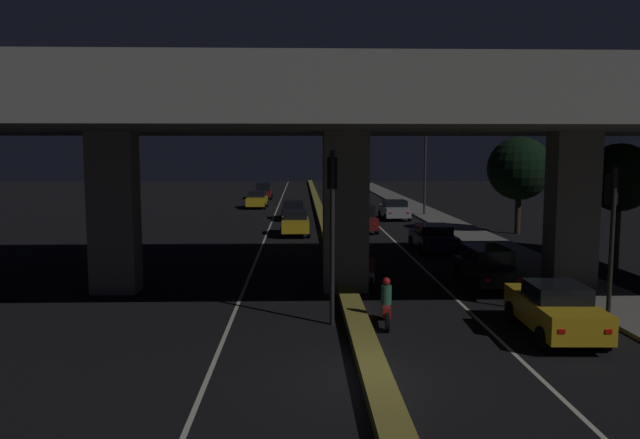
{
  "coord_description": "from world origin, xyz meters",
  "views": [
    {
      "loc": [
        -1.7,
        -13.88,
        5.23
      ],
      "look_at": [
        -0.51,
        23.81,
        1.17
      ],
      "focal_mm": 35.0,
      "sensor_mm": 36.0,
      "label": 1
    }
  ],
  "objects_px": {
    "car_taxi_yellow_third_oncoming": "(257,200)",
    "motorcycle_white_filtering_mid": "(371,273)",
    "car_taxi_yellow_lead": "(555,309)",
    "car_dark_blue_third": "(433,237)",
    "traffic_light_right_of_median": "(611,217)",
    "car_dark_red_fourth_oncoming": "(264,190)",
    "pedestrian_on_sidewalk": "(559,262)",
    "car_taxi_yellow_lead_oncoming": "(295,223)",
    "car_black_second_oncoming": "(294,210)",
    "traffic_light_left_of_median": "(332,207)",
    "street_lamp": "(422,155)",
    "motorcycle_red_filtering_near": "(386,306)",
    "car_black_second": "(487,266)",
    "car_silver_fifth": "(394,210)",
    "car_dark_red_fourth": "(361,218)"
  },
  "relations": [
    {
      "from": "street_lamp",
      "to": "car_black_second",
      "type": "xyz_separation_m",
      "value": [
        -2.71,
        -27.38,
        -4.21
      ]
    },
    {
      "from": "car_dark_red_fourth_oncoming",
      "to": "motorcycle_red_filtering_near",
      "type": "xyz_separation_m",
      "value": [
        6.74,
        -52.12,
        -0.38
      ]
    },
    {
      "from": "car_taxi_yellow_lead",
      "to": "car_dark_blue_third",
      "type": "distance_m",
      "value": 15.69
    },
    {
      "from": "car_silver_fifth",
      "to": "pedestrian_on_sidewalk",
      "type": "relative_size",
      "value": 2.48
    },
    {
      "from": "street_lamp",
      "to": "motorcycle_red_filtering_near",
      "type": "bearing_deg",
      "value": -102.74
    },
    {
      "from": "car_black_second",
      "to": "car_dark_red_fourth",
      "type": "distance_m",
      "value": 17.24
    },
    {
      "from": "motorcycle_red_filtering_near",
      "to": "motorcycle_white_filtering_mid",
      "type": "height_order",
      "value": "motorcycle_red_filtering_near"
    },
    {
      "from": "traffic_light_right_of_median",
      "to": "car_taxi_yellow_third_oncoming",
      "type": "xyz_separation_m",
      "value": [
        -13.6,
        40.16,
        -2.49
      ]
    },
    {
      "from": "car_dark_blue_third",
      "to": "car_taxi_yellow_lead_oncoming",
      "type": "bearing_deg",
      "value": 49.47
    },
    {
      "from": "traffic_light_left_of_median",
      "to": "car_dark_red_fourth_oncoming",
      "type": "height_order",
      "value": "traffic_light_left_of_median"
    },
    {
      "from": "car_black_second_oncoming",
      "to": "car_dark_red_fourth_oncoming",
      "type": "bearing_deg",
      "value": -169.5
    },
    {
      "from": "car_dark_blue_third",
      "to": "pedestrian_on_sidewalk",
      "type": "relative_size",
      "value": 2.67
    },
    {
      "from": "car_dark_blue_third",
      "to": "car_dark_red_fourth",
      "type": "height_order",
      "value": "car_dark_red_fourth"
    },
    {
      "from": "street_lamp",
      "to": "car_dark_blue_third",
      "type": "bearing_deg",
      "value": -99.04
    },
    {
      "from": "car_taxi_yellow_lead",
      "to": "car_dark_red_fourth",
      "type": "bearing_deg",
      "value": 10.1
    },
    {
      "from": "street_lamp",
      "to": "traffic_light_right_of_median",
      "type": "bearing_deg",
      "value": -90.92
    },
    {
      "from": "car_taxi_yellow_third_oncoming",
      "to": "motorcycle_white_filtering_mid",
      "type": "distance_m",
      "value": 35.96
    },
    {
      "from": "car_black_second_oncoming",
      "to": "traffic_light_left_of_median",
      "type": "bearing_deg",
      "value": 3.87
    },
    {
      "from": "car_black_second_oncoming",
      "to": "motorcycle_white_filtering_mid",
      "type": "xyz_separation_m",
      "value": [
        3.24,
        -25.34,
        -0.11
      ]
    },
    {
      "from": "car_dark_red_fourth",
      "to": "car_taxi_yellow_third_oncoming",
      "type": "height_order",
      "value": "car_dark_red_fourth"
    },
    {
      "from": "car_silver_fifth",
      "to": "motorcycle_red_filtering_near",
      "type": "relative_size",
      "value": 2.12
    },
    {
      "from": "car_silver_fifth",
      "to": "car_dark_red_fourth_oncoming",
      "type": "xyz_separation_m",
      "value": [
        -11.51,
        22.16,
        0.22
      ]
    },
    {
      "from": "car_silver_fifth",
      "to": "car_taxi_yellow_lead_oncoming",
      "type": "distance_m",
      "value": 11.87
    },
    {
      "from": "car_taxi_yellow_lead_oncoming",
      "to": "car_taxi_yellow_third_oncoming",
      "type": "xyz_separation_m",
      "value": [
        -3.76,
        19.52,
        -0.0
      ]
    },
    {
      "from": "street_lamp",
      "to": "car_taxi_yellow_lead_oncoming",
      "type": "xyz_separation_m",
      "value": [
        -10.36,
        -12.0,
        -4.24
      ]
    },
    {
      "from": "street_lamp",
      "to": "car_dark_blue_third",
      "type": "distance_m",
      "value": 19.16
    },
    {
      "from": "car_silver_fifth",
      "to": "car_taxi_yellow_third_oncoming",
      "type": "xyz_separation_m",
      "value": [
        -11.45,
        10.48,
        -0.01
      ]
    },
    {
      "from": "traffic_light_right_of_median",
      "to": "car_taxi_yellow_third_oncoming",
      "type": "relative_size",
      "value": 1.14
    },
    {
      "from": "street_lamp",
      "to": "motorcycle_red_filtering_near",
      "type": "xyz_separation_m",
      "value": [
        -7.44,
        -32.92,
        -4.39
      ]
    },
    {
      "from": "car_taxi_yellow_lead",
      "to": "car_taxi_yellow_third_oncoming",
      "type": "xyz_separation_m",
      "value": [
        -11.34,
        41.64,
        -0.01
      ]
    },
    {
      "from": "car_black_second_oncoming",
      "to": "pedestrian_on_sidewalk",
      "type": "distance_m",
      "value": 27.2
    },
    {
      "from": "car_dark_red_fourth_oncoming",
      "to": "motorcycle_white_filtering_mid",
      "type": "distance_m",
      "value": 47.48
    },
    {
      "from": "car_black_second",
      "to": "car_black_second_oncoming",
      "type": "height_order",
      "value": "car_black_second"
    },
    {
      "from": "car_taxi_yellow_lead_oncoming",
      "to": "pedestrian_on_sidewalk",
      "type": "height_order",
      "value": "pedestrian_on_sidewalk"
    },
    {
      "from": "motorcycle_white_filtering_mid",
      "to": "street_lamp",
      "type": "bearing_deg",
      "value": -11.9
    },
    {
      "from": "car_black_second",
      "to": "motorcycle_white_filtering_mid",
      "type": "height_order",
      "value": "car_black_second"
    },
    {
      "from": "car_dark_blue_third",
      "to": "car_taxi_yellow_third_oncoming",
      "type": "bearing_deg",
      "value": 23.68
    },
    {
      "from": "car_dark_blue_third",
      "to": "car_silver_fifth",
      "type": "bearing_deg",
      "value": -0.6
    },
    {
      "from": "car_taxi_yellow_lead",
      "to": "car_taxi_yellow_third_oncoming",
      "type": "bearing_deg",
      "value": 17.51
    },
    {
      "from": "car_black_second",
      "to": "motorcycle_white_filtering_mid",
      "type": "xyz_separation_m",
      "value": [
        -4.63,
        -0.41,
        -0.18
      ]
    },
    {
      "from": "car_taxi_yellow_lead_oncoming",
      "to": "car_taxi_yellow_third_oncoming",
      "type": "height_order",
      "value": "car_taxi_yellow_third_oncoming"
    },
    {
      "from": "traffic_light_right_of_median",
      "to": "car_taxi_yellow_lead_oncoming",
      "type": "relative_size",
      "value": 1.16
    },
    {
      "from": "car_taxi_yellow_lead_oncoming",
      "to": "car_dark_red_fourth",
      "type": "bearing_deg",
      "value": 108.7
    },
    {
      "from": "car_taxi_yellow_lead",
      "to": "car_black_second",
      "type": "distance_m",
      "value": 6.75
    },
    {
      "from": "traffic_light_right_of_median",
      "to": "car_black_second",
      "type": "bearing_deg",
      "value": 112.54
    },
    {
      "from": "car_dark_blue_third",
      "to": "pedestrian_on_sidewalk",
      "type": "height_order",
      "value": "pedestrian_on_sidewalk"
    },
    {
      "from": "street_lamp",
      "to": "car_black_second_oncoming",
      "type": "xyz_separation_m",
      "value": [
        -10.57,
        -2.45,
        -4.28
      ]
    },
    {
      "from": "car_taxi_yellow_lead",
      "to": "car_dark_red_fourth_oncoming",
      "type": "xyz_separation_m",
      "value": [
        -11.4,
        53.32,
        0.21
      ]
    },
    {
      "from": "traffic_light_right_of_median",
      "to": "car_dark_blue_third",
      "type": "distance_m",
      "value": 14.63
    },
    {
      "from": "car_taxi_yellow_lead",
      "to": "car_black_second_oncoming",
      "type": "bearing_deg",
      "value": 16.09
    }
  ]
}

